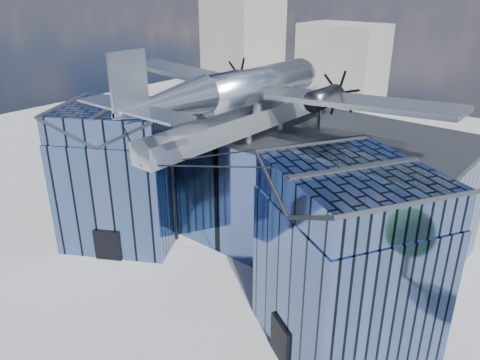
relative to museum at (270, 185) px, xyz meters
The scene contains 5 objects.
ground_plane 8.03m from the museum, 90.00° to the right, with size 120.00×120.00×0.00m, color gray.
museum is the anchor object (origin of this frame).
bg_towers 44.92m from the museum, 88.14° to the left, with size 77.00×24.50×26.00m.
tree_plaza_w 21.27m from the museum, 165.22° to the right, with size 3.99×3.99×5.31m.
tree_side_w 28.98m from the museum, behind, with size 4.52×4.52×6.08m.
Camera 1 is at (20.48, -22.72, 20.95)m, focal length 35.00 mm.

